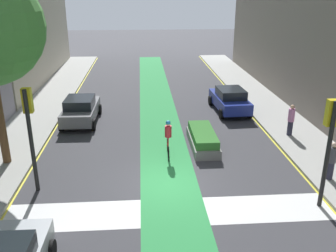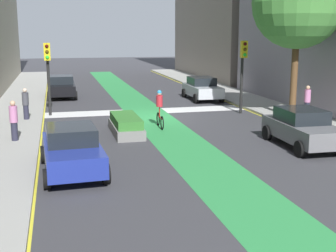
{
  "view_description": "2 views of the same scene",
  "coord_description": "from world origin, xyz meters",
  "px_view_note": "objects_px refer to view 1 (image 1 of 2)",
  "views": [
    {
      "loc": [
        -0.91,
        -13.45,
        7.66
      ],
      "look_at": [
        0.39,
        4.44,
        0.93
      ],
      "focal_mm": 39.57,
      "sensor_mm": 36.0,
      "label": 1
    },
    {
      "loc": [
        5.2,
        24.74,
        4.7
      ],
      "look_at": [
        0.78,
        6.57,
        0.85
      ],
      "focal_mm": 49.32,
      "sensor_mm": 36.0,
      "label": 2
    }
  ],
  "objects_px": {
    "car_grey_left_far": "(81,109)",
    "traffic_signal_near_left": "(29,121)",
    "cyclist_in_lane": "(168,138)",
    "median_planter": "(203,139)",
    "car_blue_right_far": "(230,100)",
    "pedestrian_sidewalk_right_b": "(332,161)",
    "pedestrian_sidewalk_right_a": "(291,120)",
    "traffic_signal_near_right": "(329,133)"
  },
  "relations": [
    {
      "from": "car_grey_left_far",
      "to": "pedestrian_sidewalk_right_b",
      "type": "xyz_separation_m",
      "value": [
        11.41,
        -8.2,
        0.18
      ]
    },
    {
      "from": "car_grey_left_far",
      "to": "cyclist_in_lane",
      "type": "bearing_deg",
      "value": -46.92
    },
    {
      "from": "traffic_signal_near_right",
      "to": "car_blue_right_far",
      "type": "distance_m",
      "value": 11.43
    },
    {
      "from": "traffic_signal_near_right",
      "to": "cyclist_in_lane",
      "type": "distance_m",
      "value": 7.29
    },
    {
      "from": "traffic_signal_near_right",
      "to": "traffic_signal_near_left",
      "type": "height_order",
      "value": "traffic_signal_near_left"
    },
    {
      "from": "car_blue_right_far",
      "to": "pedestrian_sidewalk_right_a",
      "type": "xyz_separation_m",
      "value": [
        2.22,
        -4.7,
        0.22
      ]
    },
    {
      "from": "car_blue_right_far",
      "to": "traffic_signal_near_right",
      "type": "bearing_deg",
      "value": -85.84
    },
    {
      "from": "traffic_signal_near_left",
      "to": "cyclist_in_lane",
      "type": "distance_m",
      "value": 6.4
    },
    {
      "from": "cyclist_in_lane",
      "to": "median_planter",
      "type": "bearing_deg",
      "value": 29.94
    },
    {
      "from": "car_grey_left_far",
      "to": "median_planter",
      "type": "distance_m",
      "value": 7.91
    },
    {
      "from": "car_blue_right_far",
      "to": "car_grey_left_far",
      "type": "distance_m",
      "value": 9.5
    },
    {
      "from": "car_grey_left_far",
      "to": "traffic_signal_near_right",
      "type": "bearing_deg",
      "value": -43.88
    },
    {
      "from": "car_blue_right_far",
      "to": "car_grey_left_far",
      "type": "relative_size",
      "value": 1.01
    },
    {
      "from": "cyclist_in_lane",
      "to": "pedestrian_sidewalk_right_b",
      "type": "distance_m",
      "value": 7.19
    },
    {
      "from": "car_blue_right_far",
      "to": "median_planter",
      "type": "height_order",
      "value": "car_blue_right_far"
    },
    {
      "from": "cyclist_in_lane",
      "to": "median_planter",
      "type": "relative_size",
      "value": 0.53
    },
    {
      "from": "car_blue_right_far",
      "to": "pedestrian_sidewalk_right_b",
      "type": "bearing_deg",
      "value": -78.14
    },
    {
      "from": "traffic_signal_near_left",
      "to": "pedestrian_sidewalk_right_a",
      "type": "distance_m",
      "value": 13.18
    },
    {
      "from": "car_blue_right_far",
      "to": "median_planter",
      "type": "xyz_separation_m",
      "value": [
        -2.66,
        -5.54,
        -0.4
      ]
    },
    {
      "from": "car_grey_left_far",
      "to": "median_planter",
      "type": "bearing_deg",
      "value": -31.64
    },
    {
      "from": "car_grey_left_far",
      "to": "pedestrian_sidewalk_right_a",
      "type": "xyz_separation_m",
      "value": [
        11.62,
        -3.3,
        0.22
      ]
    },
    {
      "from": "pedestrian_sidewalk_right_a",
      "to": "pedestrian_sidewalk_right_b",
      "type": "height_order",
      "value": "pedestrian_sidewalk_right_a"
    },
    {
      "from": "traffic_signal_near_right",
      "to": "traffic_signal_near_left",
      "type": "bearing_deg",
      "value": 169.88
    },
    {
      "from": "traffic_signal_near_left",
      "to": "car_grey_left_far",
      "type": "xyz_separation_m",
      "value": [
        0.6,
        7.89,
        -2.13
      ]
    },
    {
      "from": "traffic_signal_near_left",
      "to": "pedestrian_sidewalk_right_b",
      "type": "distance_m",
      "value": 12.17
    },
    {
      "from": "car_grey_left_far",
      "to": "pedestrian_sidewalk_right_b",
      "type": "distance_m",
      "value": 14.05
    },
    {
      "from": "cyclist_in_lane",
      "to": "pedestrian_sidewalk_right_a",
      "type": "relative_size",
      "value": 1.09
    },
    {
      "from": "traffic_signal_near_left",
      "to": "cyclist_in_lane",
      "type": "xyz_separation_m",
      "value": [
        5.47,
        2.67,
        -1.96
      ]
    },
    {
      "from": "car_grey_left_far",
      "to": "pedestrian_sidewalk_right_a",
      "type": "relative_size",
      "value": 2.48
    },
    {
      "from": "car_grey_left_far",
      "to": "cyclist_in_lane",
      "type": "distance_m",
      "value": 7.14
    },
    {
      "from": "traffic_signal_near_right",
      "to": "pedestrian_sidewalk_right_a",
      "type": "bearing_deg",
      "value": 77.81
    },
    {
      "from": "traffic_signal_near_right",
      "to": "pedestrian_sidewalk_right_a",
      "type": "distance_m",
      "value": 6.92
    },
    {
      "from": "traffic_signal_near_left",
      "to": "median_planter",
      "type": "height_order",
      "value": "traffic_signal_near_left"
    },
    {
      "from": "traffic_signal_near_right",
      "to": "car_grey_left_far",
      "type": "bearing_deg",
      "value": 136.12
    },
    {
      "from": "cyclist_in_lane",
      "to": "pedestrian_sidewalk_right_b",
      "type": "xyz_separation_m",
      "value": [
        6.53,
        -2.99,
        0.01
      ]
    },
    {
      "from": "traffic_signal_near_left",
      "to": "car_blue_right_far",
      "type": "xyz_separation_m",
      "value": [
        9.99,
        9.29,
        -2.13
      ]
    },
    {
      "from": "cyclist_in_lane",
      "to": "car_blue_right_far",
      "type": "bearing_deg",
      "value": 55.66
    },
    {
      "from": "traffic_signal_near_right",
      "to": "cyclist_in_lane",
      "type": "relative_size",
      "value": 2.19
    },
    {
      "from": "traffic_signal_near_right",
      "to": "car_grey_left_far",
      "type": "relative_size",
      "value": 0.96
    },
    {
      "from": "traffic_signal_near_left",
      "to": "cyclist_in_lane",
      "type": "height_order",
      "value": "traffic_signal_near_left"
    },
    {
      "from": "car_grey_left_far",
      "to": "traffic_signal_near_left",
      "type": "bearing_deg",
      "value": -94.32
    },
    {
      "from": "pedestrian_sidewalk_right_b",
      "to": "cyclist_in_lane",
      "type": "bearing_deg",
      "value": 155.4
    }
  ]
}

